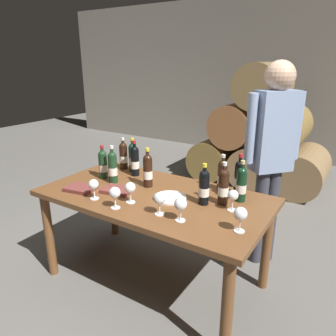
% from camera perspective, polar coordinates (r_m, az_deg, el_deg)
% --- Properties ---
extents(ground_plane, '(14.00, 14.00, 0.00)m').
position_cam_1_polar(ground_plane, '(2.78, -2.34, -19.25)').
color(ground_plane, '#66635E').
extents(cellar_back_wall, '(10.00, 0.24, 2.80)m').
position_cam_1_polar(cellar_back_wall, '(6.13, 21.19, 14.62)').
color(cellar_back_wall, gray).
rests_on(cellar_back_wall, ground_plane).
extents(barrel_stack, '(1.86, 0.90, 1.69)m').
position_cam_1_polar(barrel_stack, '(4.69, 15.99, 5.10)').
color(barrel_stack, olive).
rests_on(barrel_stack, ground_plane).
extents(dining_table, '(1.70, 0.90, 0.76)m').
position_cam_1_polar(dining_table, '(2.43, -2.55, -6.69)').
color(dining_table, brown).
rests_on(dining_table, ground_plane).
extents(wine_bottle_0, '(0.07, 0.07, 0.29)m').
position_cam_1_polar(wine_bottle_0, '(2.72, -11.55, 0.69)').
color(wine_bottle_0, '#19381E').
rests_on(wine_bottle_0, dining_table).
extents(wine_bottle_1, '(0.07, 0.07, 0.31)m').
position_cam_1_polar(wine_bottle_1, '(2.49, -3.64, -0.40)').
color(wine_bottle_1, black).
rests_on(wine_bottle_1, dining_table).
extents(wine_bottle_2, '(0.07, 0.07, 0.31)m').
position_cam_1_polar(wine_bottle_2, '(2.39, 12.61, -1.65)').
color(wine_bottle_2, black).
rests_on(wine_bottle_2, dining_table).
extents(wine_bottle_3, '(0.07, 0.07, 0.31)m').
position_cam_1_polar(wine_bottle_3, '(2.75, -5.94, 1.33)').
color(wine_bottle_3, black).
rests_on(wine_bottle_3, dining_table).
extents(wine_bottle_4, '(0.07, 0.07, 0.30)m').
position_cam_1_polar(wine_bottle_4, '(2.22, 9.90, -3.23)').
color(wine_bottle_4, black).
rests_on(wine_bottle_4, dining_table).
extents(wine_bottle_5, '(0.07, 0.07, 0.29)m').
position_cam_1_polar(wine_bottle_5, '(2.44, 9.69, -1.26)').
color(wine_bottle_5, black).
rests_on(wine_bottle_5, dining_table).
extents(wine_bottle_6, '(0.07, 0.07, 0.29)m').
position_cam_1_polar(wine_bottle_6, '(2.93, -7.98, 2.26)').
color(wine_bottle_6, black).
rests_on(wine_bottle_6, dining_table).
extents(wine_bottle_7, '(0.07, 0.07, 0.30)m').
position_cam_1_polar(wine_bottle_7, '(2.29, 12.98, -2.77)').
color(wine_bottle_7, black).
rests_on(wine_bottle_7, dining_table).
extents(wine_bottle_8, '(0.07, 0.07, 0.31)m').
position_cam_1_polar(wine_bottle_8, '(2.85, -6.32, 1.95)').
color(wine_bottle_8, black).
rests_on(wine_bottle_8, dining_table).
extents(wine_bottle_9, '(0.07, 0.07, 0.31)m').
position_cam_1_polar(wine_bottle_9, '(2.60, -9.87, 0.18)').
color(wine_bottle_9, '#19381E').
rests_on(wine_bottle_9, dining_table).
extents(wine_bottle_10, '(0.07, 0.07, 0.29)m').
position_cam_1_polar(wine_bottle_10, '(2.20, 6.45, -3.36)').
color(wine_bottle_10, black).
rests_on(wine_bottle_10, dining_table).
extents(wine_glass_0, '(0.08, 0.08, 0.16)m').
position_cam_1_polar(wine_glass_0, '(1.97, 2.28, -6.56)').
color(wine_glass_0, white).
rests_on(wine_glass_0, dining_table).
extents(wine_glass_1, '(0.08, 0.08, 0.15)m').
position_cam_1_polar(wine_glass_1, '(1.89, 12.84, -8.12)').
color(wine_glass_1, white).
rests_on(wine_glass_1, dining_table).
extents(wine_glass_2, '(0.08, 0.08, 0.15)m').
position_cam_1_polar(wine_glass_2, '(2.16, -9.49, -4.48)').
color(wine_glass_2, white).
rests_on(wine_glass_2, dining_table).
extents(wine_glass_3, '(0.08, 0.08, 0.15)m').
position_cam_1_polar(wine_glass_3, '(2.04, -1.54, -5.56)').
color(wine_glass_3, white).
rests_on(wine_glass_3, dining_table).
extents(wine_glass_4, '(0.08, 0.08, 0.15)m').
position_cam_1_polar(wine_glass_4, '(2.23, -6.79, -3.64)').
color(wine_glass_4, white).
rests_on(wine_glass_4, dining_table).
extents(wine_glass_5, '(0.07, 0.07, 0.15)m').
position_cam_1_polar(wine_glass_5, '(2.14, 11.54, -4.94)').
color(wine_glass_5, white).
rests_on(wine_glass_5, dining_table).
extents(wine_glass_6, '(0.07, 0.07, 0.15)m').
position_cam_1_polar(wine_glass_6, '(2.33, -13.18, -3.00)').
color(wine_glass_6, white).
rests_on(wine_glass_6, dining_table).
extents(tasting_notebook, '(0.24, 0.20, 0.03)m').
position_cam_1_polar(tasting_notebook, '(2.54, -15.36, -3.55)').
color(tasting_notebook, brown).
rests_on(tasting_notebook, dining_table).
extents(leather_ledger, '(0.24, 0.20, 0.03)m').
position_cam_1_polar(leather_ledger, '(2.45, -9.05, -3.93)').
color(leather_ledger, brown).
rests_on(leather_ledger, dining_table).
extents(serving_plate, '(0.24, 0.24, 0.01)m').
position_cam_1_polar(serving_plate, '(2.31, 0.37, -5.29)').
color(serving_plate, white).
rests_on(serving_plate, dining_table).
extents(sommelier_presenting, '(0.35, 0.39, 1.72)m').
position_cam_1_polar(sommelier_presenting, '(2.70, 18.15, 3.50)').
color(sommelier_presenting, '#383842').
rests_on(sommelier_presenting, ground_plane).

